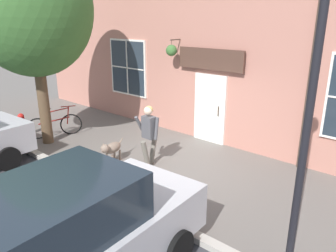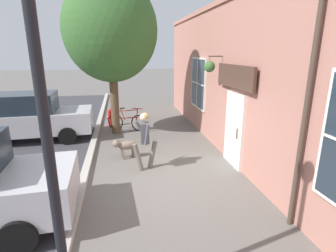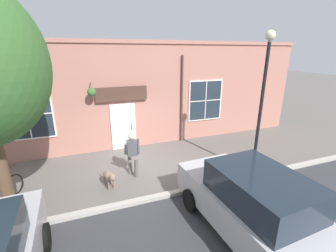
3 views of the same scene
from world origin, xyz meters
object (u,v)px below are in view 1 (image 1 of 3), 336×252
leaning_bicycle (55,125)px  street_lamp (317,60)px  dog_on_leash (111,148)px  parked_car_mid_block (62,241)px  pedestrian_walking (149,131)px  street_tree_by_curb (31,14)px  fire_hydrant (22,125)px

leaning_bicycle → street_lamp: (0.94, 8.11, 2.82)m
dog_on_leash → parked_car_mid_block: bearing=42.3°
pedestrian_walking → street_tree_by_curb: street_tree_by_curb is taller
pedestrian_walking → fire_hydrant: pedestrian_walking is taller
pedestrian_walking → leaning_bicycle: size_ratio=1.02×
parked_car_mid_block → street_lamp: (-2.44, 2.14, 2.31)m
parked_car_mid_block → street_lamp: street_lamp is taller
leaning_bicycle → street_lamp: 8.63m
pedestrian_walking → leaning_bicycle: pedestrian_walking is taller
parked_car_mid_block → leaning_bicycle: bearing=-119.5°
dog_on_leash → street_tree_by_curb: size_ratio=0.17×
fire_hydrant → leaning_bicycle: bearing=131.4°
street_tree_by_curb → fire_hydrant: size_ratio=7.60×
leaning_bicycle → pedestrian_walking: bearing=95.6°
street_lamp → parked_car_mid_block: bearing=-41.2°
dog_on_leash → leaning_bicycle: (-0.14, -3.02, -0.04)m
parked_car_mid_block → street_lamp: size_ratio=0.90×
leaning_bicycle → street_lamp: street_lamp is taller
street_tree_by_curb → leaning_bicycle: (-0.50, -0.30, -3.41)m
dog_on_leash → fire_hydrant: size_ratio=1.26×
street_tree_by_curb → street_lamp: street_tree_by_curb is taller
street_tree_by_curb → parked_car_mid_block: (2.88, 5.67, -2.91)m
pedestrian_walking → street_lamp: 4.94m
street_tree_by_curb → parked_car_mid_block: size_ratio=1.33×
leaning_bicycle → parked_car_mid_block: 6.88m
dog_on_leash → parked_car_mid_block: (3.24, 2.95, 0.46)m
leaning_bicycle → parked_car_mid_block: (3.38, 5.97, 0.50)m
leaning_bicycle → parked_car_mid_block: size_ratio=0.36×
pedestrian_walking → leaning_bicycle: (0.39, -3.90, -0.59)m
pedestrian_walking → dog_on_leash: bearing=-59.2°
street_lamp → fire_hydrant: bearing=-91.5°
dog_on_leash → pedestrian_walking: bearing=120.8°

